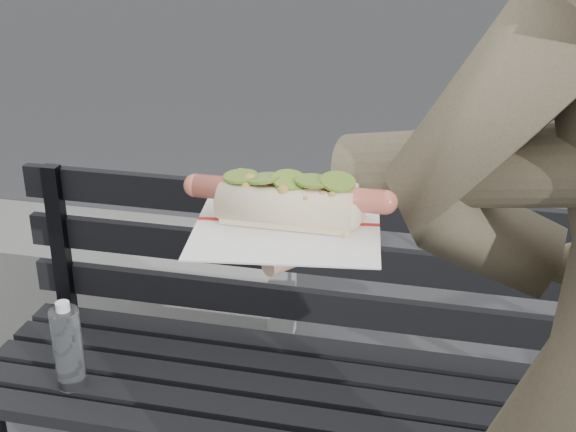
{
  "coord_description": "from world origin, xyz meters",
  "views": [
    {
      "loc": [
        0.19,
        -0.67,
        1.54
      ],
      "look_at": [
        0.02,
        0.07,
        1.21
      ],
      "focal_mm": 50.0,
      "sensor_mm": 36.0,
      "label": 1
    }
  ],
  "objects": [
    {
      "name": "park_bench",
      "position": [
        -0.12,
        0.83,
        0.52
      ],
      "size": [
        1.5,
        0.44,
        0.88
      ],
      "color": "black",
      "rests_on": "ground"
    },
    {
      "name": "concrete_block",
      "position": [
        -0.95,
        1.55,
        0.2
      ],
      "size": [
        1.2,
        0.4,
        0.4
      ],
      "primitive_type": "cube",
      "color": "slate",
      "rests_on": "ground"
    },
    {
      "name": "held_hotdog",
      "position": [
        0.22,
        0.14,
        1.24
      ],
      "size": [
        0.64,
        0.32,
        0.2
      ],
      "color": "brown"
    }
  ]
}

